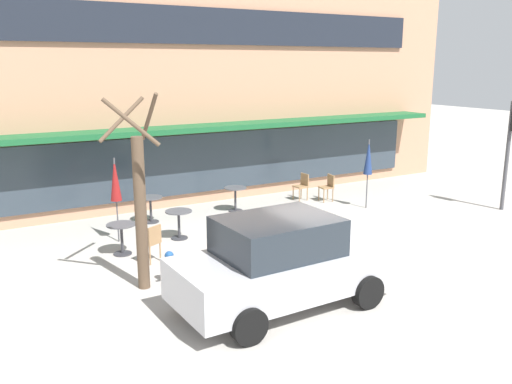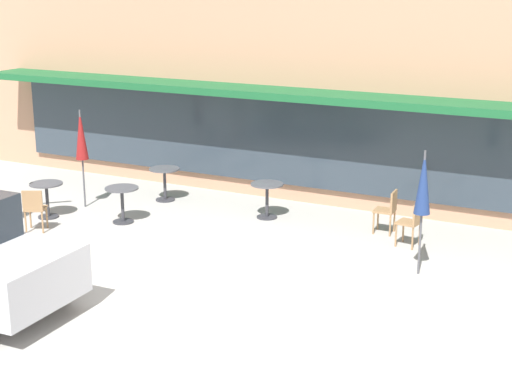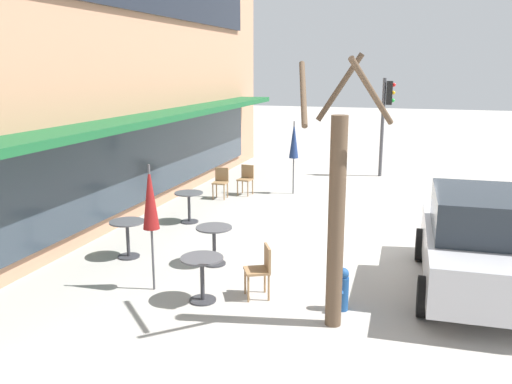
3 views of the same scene
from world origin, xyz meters
The scene contains 11 objects.
ground_plane centered at (0.00, 0.00, 0.00)m, with size 80.00×80.00×0.00m, color #ADA8A0.
building_facade centered at (0.00, 9.97, 3.90)m, with size 19.53×9.10×7.81m.
cafe_table_near_wall centered at (-0.18, 4.55, 0.52)m, with size 0.70×0.70×0.76m.
cafe_table_streetside centered at (-4.38, 2.44, 0.52)m, with size 0.70×0.70×0.76m.
cafe_table_by_tree centered at (-2.87, 4.69, 0.52)m, with size 0.70×0.70×0.76m.
cafe_table_mid_patio centered at (-2.73, 2.88, 0.52)m, with size 0.70×0.70×0.76m.
patio_umbrella_green_folded centered at (-4.19, 3.43, 1.63)m, with size 0.28×0.28×2.20m.
patio_umbrella_cream_folded centered at (3.62, 2.81, 1.63)m, with size 0.28×0.28×2.20m.
cafe_chair_0 centered at (2.45, 4.71, 0.53)m, with size 0.42×0.42×0.89m.
cafe_chair_1 centered at (-3.94, 1.56, 0.53)m, with size 0.54×0.54×0.89m.
cafe_chair_2 centered at (3.11, 4.14, 0.53)m, with size 0.45×0.45×0.89m.
Camera 2 is at (6.91, -9.87, 5.03)m, focal length 55.00 mm.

